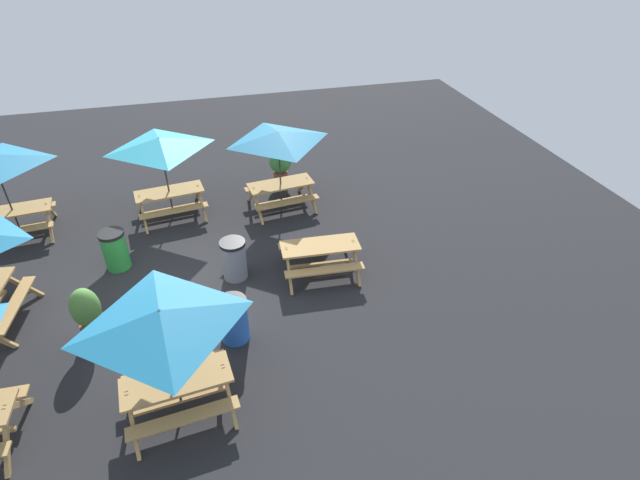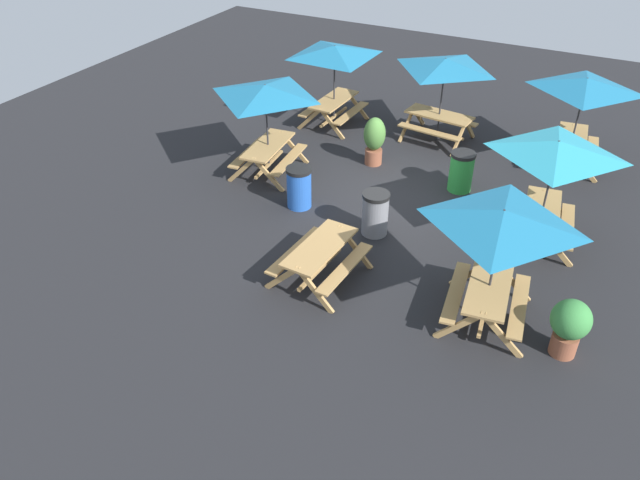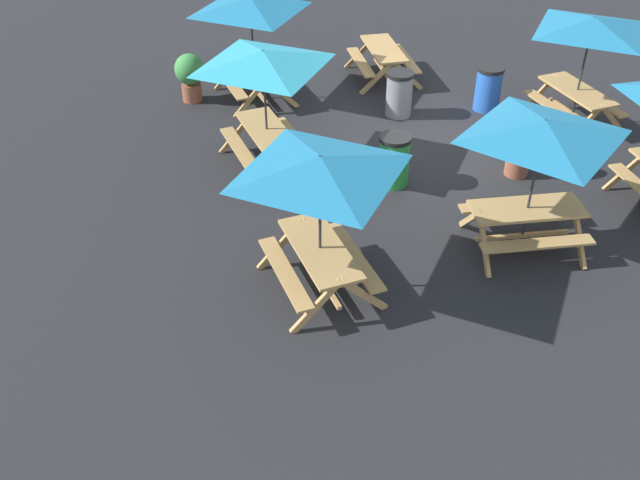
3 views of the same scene
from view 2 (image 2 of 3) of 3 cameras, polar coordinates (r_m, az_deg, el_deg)
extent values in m
plane|color=#232326|center=(14.90, 6.82, 3.87)|extent=(26.16, 26.16, 0.00)
cube|color=tan|center=(17.20, 22.10, 8.66)|extent=(1.86, 0.89, 0.05)
cube|color=tan|center=(17.30, 20.10, 8.19)|extent=(1.82, 0.45, 0.04)
cube|color=tan|center=(17.35, 23.68, 7.42)|extent=(1.82, 0.45, 0.04)
cube|color=tan|center=(18.05, 20.81, 8.84)|extent=(0.14, 0.80, 0.81)
cube|color=tan|center=(18.09, 23.10, 8.35)|extent=(0.14, 0.80, 0.81)
cube|color=tan|center=(16.63, 20.47, 6.72)|extent=(0.14, 0.80, 0.81)
cube|color=tan|center=(16.67, 22.94, 6.19)|extent=(0.14, 0.80, 0.81)
cube|color=tan|center=(17.42, 21.73, 7.13)|extent=(1.56, 0.24, 0.06)
cylinder|color=#2D2D33|center=(17.05, 22.40, 9.89)|extent=(0.04, 0.04, 2.30)
pyramid|color=teal|center=(16.69, 23.17, 13.02)|extent=(2.20, 2.20, 0.28)
cube|color=tan|center=(11.27, 15.23, -4.08)|extent=(1.87, 0.92, 0.05)
cube|color=tan|center=(11.47, 12.31, -4.67)|extent=(1.82, 0.48, 0.04)
cube|color=tan|center=(11.45, 17.73, -5.75)|extent=(1.82, 0.48, 0.04)
cube|color=tan|center=(12.12, 13.75, -2.93)|extent=(0.16, 0.80, 0.81)
cube|color=tan|center=(12.12, 17.14, -3.60)|extent=(0.16, 0.80, 0.81)
cube|color=tan|center=(10.91, 12.51, -7.65)|extent=(0.16, 0.80, 0.81)
cube|color=tan|center=(10.90, 16.31, -8.41)|extent=(0.16, 0.80, 0.81)
cube|color=tan|center=(11.59, 14.85, -6.09)|extent=(1.56, 0.26, 0.06)
cylinder|color=#2D2D33|center=(11.02, 15.55, -2.42)|extent=(0.04, 0.04, 2.30)
pyramid|color=teal|center=(10.47, 16.39, 2.01)|extent=(2.23, 2.23, 0.28)
cube|color=tan|center=(11.82, 0.00, -0.64)|extent=(1.84, 0.81, 0.05)
cube|color=tan|center=(12.22, -2.21, -0.99)|extent=(1.81, 0.38, 0.04)
cube|color=tan|center=(11.77, 2.30, -2.58)|extent=(1.81, 0.38, 0.04)
cube|color=tan|center=(12.73, 0.39, 0.23)|extent=(0.11, 0.80, 0.81)
cube|color=tan|center=(12.44, 3.29, -0.75)|extent=(0.11, 0.80, 0.81)
cube|color=tan|center=(11.67, -3.51, -3.49)|extent=(0.11, 0.80, 0.81)
cube|color=tan|center=(11.36, -0.44, -4.66)|extent=(0.11, 0.80, 0.81)
cube|color=tan|center=(12.12, 0.00, -2.65)|extent=(1.56, 0.17, 0.06)
cube|color=tan|center=(18.27, 1.29, 12.69)|extent=(1.83, 0.77, 0.05)
cube|color=tan|center=(18.62, -0.25, 12.17)|extent=(1.81, 0.33, 0.04)
cube|color=tan|center=(18.14, 2.84, 11.51)|extent=(1.81, 0.33, 0.04)
cube|color=tan|center=(19.20, 1.42, 12.62)|extent=(0.09, 0.80, 0.81)
cube|color=tan|center=(18.90, 3.42, 12.19)|extent=(0.09, 0.80, 0.81)
cube|color=tan|center=(17.94, -0.97, 10.99)|extent=(0.09, 0.80, 0.81)
cube|color=tan|center=(17.62, 1.12, 10.53)|extent=(0.09, 0.80, 0.81)
cube|color=tan|center=(18.47, 1.27, 11.19)|extent=(1.56, 0.13, 0.06)
cylinder|color=#2D2D33|center=(18.12, 1.31, 13.89)|extent=(0.04, 0.04, 2.30)
pyramid|color=teal|center=(17.78, 1.35, 16.93)|extent=(2.83, 2.83, 0.28)
cube|color=tan|center=(17.58, 10.86, 11.17)|extent=(0.92, 1.87, 0.05)
cube|color=tan|center=(17.23, 9.96, 9.72)|extent=(0.49, 1.82, 0.04)
cube|color=tan|center=(18.16, 11.51, 10.87)|extent=(0.49, 1.82, 0.04)
cube|color=tan|center=(17.72, 7.91, 10.34)|extent=(0.80, 0.16, 0.81)
cube|color=tan|center=(18.32, 9.00, 11.09)|extent=(0.80, 0.16, 0.81)
cube|color=tan|center=(17.16, 12.56, 8.99)|extent=(0.80, 0.16, 0.81)
cube|color=tan|center=(17.78, 13.53, 9.79)|extent=(0.80, 0.16, 0.81)
cube|color=tan|center=(17.79, 10.68, 9.64)|extent=(0.27, 1.56, 0.06)
cylinder|color=#2D2D33|center=(17.43, 11.01, 12.41)|extent=(0.04, 0.04, 2.30)
pyramid|color=teal|center=(17.08, 11.39, 15.54)|extent=(2.24, 2.24, 0.28)
cube|color=tan|center=(13.74, 19.70, 2.64)|extent=(1.88, 0.93, 0.05)
cube|color=tan|center=(13.87, 17.24, 2.06)|extent=(1.82, 0.49, 0.04)
cube|color=tan|center=(13.92, 21.69, 1.19)|extent=(1.82, 0.49, 0.04)
cube|color=tan|center=(14.59, 18.18, 3.21)|extent=(0.16, 0.80, 0.81)
cube|color=tan|center=(14.62, 20.99, 2.65)|extent=(0.16, 0.80, 0.81)
cube|color=tan|center=(13.25, 17.66, -0.08)|extent=(0.16, 0.80, 0.81)
cube|color=tan|center=(13.29, 20.75, -0.68)|extent=(0.16, 0.80, 0.81)
cube|color=tan|center=(14.01, 19.29, 0.84)|extent=(1.56, 0.27, 0.06)
cylinder|color=#2D2D33|center=(13.54, 20.03, 4.11)|extent=(0.04, 0.04, 2.30)
pyramid|color=teal|center=(13.09, 20.90, 7.91)|extent=(2.24, 2.24, 0.28)
cube|color=tan|center=(15.63, -4.77, 8.62)|extent=(1.86, 0.89, 0.05)
cube|color=tan|center=(15.98, -6.53, 7.97)|extent=(1.82, 0.45, 0.04)
cube|color=tan|center=(15.55, -2.87, 7.35)|extent=(1.82, 0.45, 0.04)
cube|color=tan|center=(16.56, -4.72, 8.77)|extent=(0.14, 0.80, 0.81)
cube|color=tan|center=(16.29, -2.36, 8.39)|extent=(0.14, 0.80, 0.81)
cube|color=tan|center=(15.33, -7.19, 6.36)|extent=(0.14, 0.80, 0.81)
cube|color=tan|center=(15.03, -4.70, 5.91)|extent=(0.14, 0.80, 0.81)
cube|color=tan|center=(15.86, -4.68, 6.93)|extent=(1.56, 0.23, 0.06)
cylinder|color=#2D2D33|center=(15.45, -4.85, 9.98)|extent=(0.04, 0.04, 2.30)
pyramid|color=teal|center=(15.06, -5.04, 13.47)|extent=(2.20, 2.20, 0.28)
cylinder|color=green|center=(15.29, 12.76, 5.99)|extent=(0.56, 0.56, 0.90)
cylinder|color=black|center=(15.07, 13.00, 7.63)|extent=(0.59, 0.59, 0.08)
cylinder|color=gray|center=(13.35, 5.06, 2.28)|extent=(0.56, 0.56, 0.90)
cylinder|color=black|center=(13.10, 5.16, 4.10)|extent=(0.59, 0.59, 0.08)
cylinder|color=blue|center=(14.26, -1.92, 4.69)|extent=(0.56, 0.56, 0.90)
cylinder|color=black|center=(14.02, -1.96, 6.43)|extent=(0.59, 0.59, 0.08)
cylinder|color=#935138|center=(16.29, 4.90, 7.62)|extent=(0.44, 0.44, 0.40)
ellipsoid|color=#4C7F38|center=(16.01, 5.01, 9.64)|extent=(0.55, 0.55, 0.86)
cylinder|color=#935138|center=(11.34, 21.39, -8.83)|extent=(0.44, 0.44, 0.40)
ellipsoid|color=#3D8C42|center=(11.00, 21.98, -6.75)|extent=(0.66, 0.66, 0.69)
camera|label=1|loc=(17.34, -27.71, 30.59)|focal=28.00mm
camera|label=3|loc=(23.86, 34.83, 28.16)|focal=40.00mm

